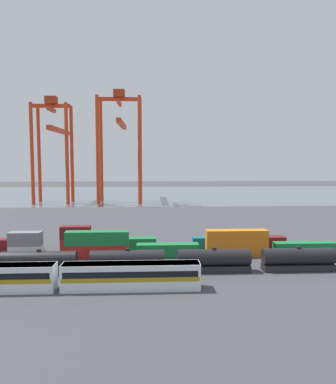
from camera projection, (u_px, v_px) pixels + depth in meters
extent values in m
plane|color=#424247|center=(108.00, 222.00, 113.12)|extent=(420.00, 420.00, 0.00)
cube|color=slate|center=(127.00, 194.00, 202.91)|extent=(400.00, 110.00, 0.01)
cube|color=silver|center=(131.00, 276.00, 54.26)|extent=(20.11, 3.10, 3.90)
cube|color=#9E8414|center=(131.00, 277.00, 54.26)|extent=(19.71, 3.14, 0.64)
cube|color=black|center=(131.00, 272.00, 54.20)|extent=(19.30, 3.13, 0.90)
cube|color=slate|center=(131.00, 264.00, 54.10)|extent=(19.91, 2.85, 0.36)
cube|color=#232326|center=(39.00, 271.00, 61.50)|extent=(12.30, 2.50, 1.10)
cylinder|color=black|center=(39.00, 260.00, 61.33)|extent=(12.30, 2.74, 2.74)
cylinder|color=black|center=(39.00, 250.00, 61.19)|extent=(0.70, 0.70, 0.36)
cube|color=#232326|center=(128.00, 270.00, 62.20)|extent=(12.30, 2.50, 1.10)
cylinder|color=black|center=(127.00, 258.00, 62.03)|extent=(12.30, 2.74, 2.74)
cylinder|color=black|center=(127.00, 249.00, 61.90)|extent=(0.70, 0.70, 0.36)
cube|color=#232326|center=(214.00, 268.00, 62.90)|extent=(12.30, 2.50, 1.10)
cylinder|color=black|center=(214.00, 257.00, 62.73)|extent=(12.30, 2.74, 2.74)
cylinder|color=black|center=(214.00, 248.00, 62.60)|extent=(0.70, 0.70, 0.36)
cube|color=#232326|center=(298.00, 267.00, 63.60)|extent=(12.30, 2.50, 1.10)
cylinder|color=black|center=(298.00, 256.00, 63.44)|extent=(12.30, 2.74, 2.74)
cylinder|color=black|center=(299.00, 247.00, 63.30)|extent=(0.70, 0.70, 0.36)
cube|color=silver|center=(26.00, 252.00, 71.03)|extent=(6.04, 2.44, 2.60)
cube|color=slate|center=(25.00, 239.00, 70.80)|extent=(6.04, 2.44, 2.60)
cube|color=#AD211C|center=(97.00, 251.00, 71.68)|extent=(12.10, 2.44, 2.60)
cube|color=#197538|center=(97.00, 238.00, 71.46)|extent=(12.10, 2.44, 2.60)
cube|color=#197538|center=(168.00, 250.00, 72.34)|extent=(12.10, 2.44, 2.60)
cube|color=orange|center=(237.00, 249.00, 73.00)|extent=(12.10, 2.44, 2.60)
cube|color=orange|center=(237.00, 236.00, 72.77)|extent=(12.10, 2.44, 2.60)
cube|color=#197538|center=(304.00, 249.00, 73.65)|extent=(12.10, 2.44, 2.60)
cube|color=maroon|center=(9.00, 245.00, 76.53)|extent=(12.10, 2.44, 2.60)
cube|color=#AD211C|center=(76.00, 245.00, 77.19)|extent=(6.04, 2.44, 2.60)
cube|color=maroon|center=(76.00, 232.00, 76.96)|extent=(6.04, 2.44, 2.60)
cube|color=#197538|center=(142.00, 244.00, 77.85)|extent=(6.04, 2.44, 2.60)
cube|color=#146066|center=(207.00, 243.00, 78.51)|extent=(6.04, 2.44, 2.60)
cube|color=maroon|center=(271.00, 242.00, 79.18)|extent=(6.04, 2.44, 2.60)
cylinder|color=red|center=(32.00, 154.00, 155.44)|extent=(1.50, 1.50, 42.66)
cylinder|color=red|center=(67.00, 154.00, 156.14)|extent=(1.50, 1.50, 42.66)
cylinder|color=red|center=(39.00, 154.00, 165.34)|extent=(1.50, 1.50, 42.66)
cylinder|color=red|center=(72.00, 154.00, 166.04)|extent=(1.50, 1.50, 42.66)
cube|color=red|center=(51.00, 106.00, 158.95)|extent=(16.07, 1.20, 1.60)
cube|color=red|center=(51.00, 110.00, 159.09)|extent=(1.20, 11.55, 1.60)
cube|color=red|center=(59.00, 131.00, 172.60)|extent=(2.00, 36.81, 2.00)
cube|color=#9F2C14|center=(51.00, 100.00, 158.74)|extent=(4.80, 4.00, 3.20)
cylinder|color=red|center=(98.00, 150.00, 155.96)|extent=(1.50, 1.50, 45.75)
cylinder|color=red|center=(140.00, 150.00, 156.81)|extent=(1.50, 1.50, 45.75)
cylinder|color=red|center=(101.00, 151.00, 167.20)|extent=(1.50, 1.50, 45.75)
cylinder|color=red|center=(140.00, 151.00, 168.05)|extent=(1.50, 1.50, 45.75)
cube|color=red|center=(119.00, 99.00, 160.07)|extent=(19.18, 1.20, 1.60)
cube|color=red|center=(119.00, 103.00, 160.21)|extent=(1.20, 12.90, 1.60)
cube|color=red|center=(122.00, 124.00, 174.18)|extent=(2.00, 38.12, 2.00)
cube|color=#9F2C14|center=(119.00, 93.00, 159.86)|extent=(4.80, 4.00, 3.20)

